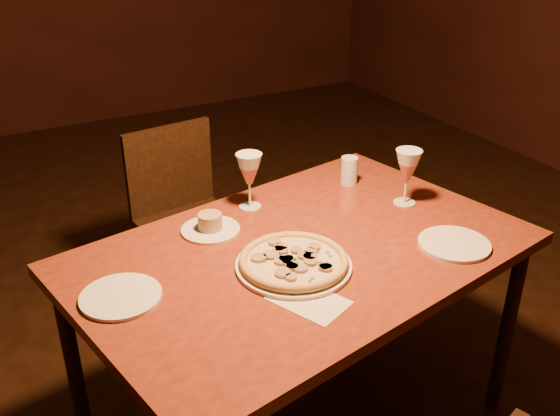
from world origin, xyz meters
TOP-DOWN VIEW (x-y plane):
  - floor at (0.00, 0.00)m, footprint 7.00×7.00m
  - dining_table at (0.22, -0.25)m, footprint 1.54×1.14m
  - chair_far at (0.16, 0.65)m, footprint 0.46×0.46m
  - pizza_plate at (0.14, -0.34)m, footprint 0.35×0.35m
  - ramekin_saucer at (0.01, -0.01)m, footprint 0.19×0.19m
  - wine_glass_far at (0.20, 0.08)m, footprint 0.09×0.09m
  - wine_glass_right at (0.70, -0.16)m, footprint 0.09×0.09m
  - water_tumbler at (0.62, 0.08)m, footprint 0.06×0.06m
  - side_plate_left at (-0.36, -0.24)m, footprint 0.22×0.22m
  - side_plate_near at (0.64, -0.47)m, footprint 0.23×0.23m
  - menu_card at (0.09, -0.50)m, footprint 0.21×0.24m

SIDE VIEW (x-z plane):
  - floor at x=0.00m, z-range 0.00..0.00m
  - chair_far at x=0.16m, z-range 0.05..0.90m
  - dining_table at x=0.22m, z-range 0.31..1.06m
  - menu_card at x=0.09m, z-range 0.75..0.75m
  - side_plate_left at x=-0.36m, z-range 0.75..0.76m
  - side_plate_near at x=0.64m, z-range 0.75..0.76m
  - ramekin_saucer at x=0.01m, z-range 0.74..0.80m
  - pizza_plate at x=0.14m, z-range 0.75..0.79m
  - water_tumbler at x=0.62m, z-range 0.75..0.85m
  - wine_glass_far at x=0.20m, z-range 0.75..0.95m
  - wine_glass_right at x=0.70m, z-range 0.75..0.95m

